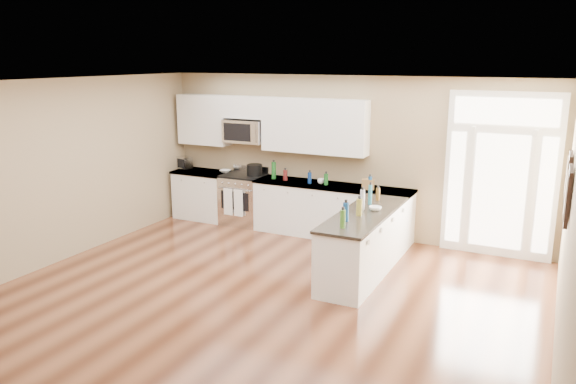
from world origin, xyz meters
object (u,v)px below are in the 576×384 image
(kitchen_range, at_px, (244,199))
(toaster_oven, at_px, (184,162))
(stockpot, at_px, (254,170))
(peninsula_cabinet, at_px, (364,246))

(kitchen_range, distance_m, toaster_oven, 1.52)
(kitchen_range, height_order, stockpot, stockpot)
(peninsula_cabinet, xyz_separation_m, kitchen_range, (-2.87, 1.45, 0.04))
(kitchen_range, height_order, toaster_oven, toaster_oven)
(kitchen_range, xyz_separation_m, toaster_oven, (-1.40, 0.09, 0.58))
(peninsula_cabinet, relative_size, toaster_oven, 8.42)
(stockpot, bearing_deg, peninsula_cabinet, -29.50)
(peninsula_cabinet, bearing_deg, stockpot, 150.50)
(kitchen_range, distance_m, stockpot, 0.62)
(peninsula_cabinet, height_order, kitchen_range, kitchen_range)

